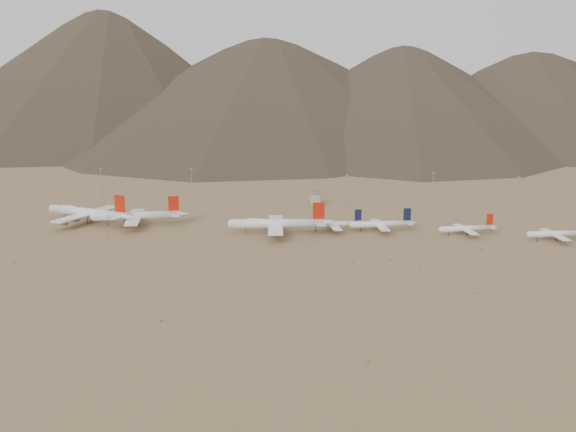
# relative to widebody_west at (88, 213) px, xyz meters

# --- Properties ---
(ground) EXTENTS (3000.00, 3000.00, 0.00)m
(ground) POSITION_rel_widebody_west_xyz_m (122.51, -36.83, -7.72)
(ground) COLOR #99784F
(ground) RESTS_ON ground
(mountain_ridge) EXTENTS (4400.00, 1000.00, 300.00)m
(mountain_ridge) POSITION_rel_widebody_west_xyz_m (122.51, 863.17, 142.28)
(mountain_ridge) COLOR #4B3D2D
(mountain_ridge) RESTS_ON ground
(widebody_west) EXTENTS (72.56, 57.75, 22.39)m
(widebody_west) POSITION_rel_widebody_west_xyz_m (0.00, 0.00, 0.00)
(widebody_west) COLOR white
(widebody_west) RESTS_ON ground
(widebody_centre) EXTENTS (65.56, 51.69, 19.87)m
(widebody_centre) POSITION_rel_widebody_west_xyz_m (35.70, -1.47, -0.87)
(widebody_centre) COLOR white
(widebody_centre) RESTS_ON ground
(widebody_east) EXTENTS (69.91, 54.35, 20.84)m
(widebody_east) POSITION_rel_widebody_west_xyz_m (135.19, -13.79, -0.53)
(widebody_east) COLOR white
(widebody_east) RESTS_ON ground
(narrowbody_a) EXTENTS (41.49, 30.74, 14.07)m
(narrowbody_a) POSITION_rel_widebody_west_xyz_m (172.22, -0.89, -3.15)
(narrowbody_a) COLOR white
(narrowbody_a) RESTS_ON ground
(narrowbody_b) EXTENTS (45.41, 33.39, 15.22)m
(narrowbody_b) POSITION_rel_widebody_west_xyz_m (203.14, 1.96, -2.78)
(narrowbody_b) COLOR white
(narrowbody_b) RESTS_ON ground
(narrowbody_c) EXTENTS (39.89, 29.55, 13.52)m
(narrowbody_c) POSITION_rel_widebody_west_xyz_m (257.86, -1.20, -3.33)
(narrowbody_c) COLOR white
(narrowbody_c) RESTS_ON ground
(narrowbody_d) EXTENTS (41.02, 30.14, 13.73)m
(narrowbody_d) POSITION_rel_widebody_west_xyz_m (311.51, -8.98, -3.26)
(narrowbody_d) COLOR white
(narrowbody_d) RESTS_ON ground
(control_tower) EXTENTS (8.00, 8.00, 12.00)m
(control_tower) POSITION_rel_widebody_west_xyz_m (152.51, 83.17, -2.40)
(control_tower) COLOR tan
(control_tower) RESTS_ON ground
(mast_far_west) EXTENTS (2.00, 0.60, 25.70)m
(mast_far_west) POSITION_rel_widebody_west_xyz_m (-25.93, 86.41, 6.48)
(mast_far_west) COLOR gray
(mast_far_west) RESTS_ON ground
(mast_west) EXTENTS (2.00, 0.60, 25.70)m
(mast_west) POSITION_rel_widebody_west_xyz_m (48.74, 94.21, 6.48)
(mast_west) COLOR gray
(mast_west) RESTS_ON ground
(mast_centre) EXTENTS (2.00, 0.60, 25.70)m
(mast_centre) POSITION_rel_widebody_west_xyz_m (177.21, 75.12, 6.48)
(mast_centre) COLOR gray
(mast_centre) RESTS_ON ground
(mast_east) EXTENTS (2.00, 0.60, 25.70)m
(mast_east) POSITION_rel_widebody_west_xyz_m (244.49, 96.48, 6.48)
(mast_east) COLOR gray
(mast_east) RESTS_ON ground
(mast_far_east) EXTENTS (2.00, 0.60, 25.70)m
(mast_far_east) POSITION_rel_widebody_west_xyz_m (306.93, 83.57, 6.48)
(mast_far_east) COLOR gray
(mast_far_east) RESTS_ON ground
(desert_scrub) EXTENTS (438.55, 179.87, 0.95)m
(desert_scrub) POSITION_rel_widebody_west_xyz_m (125.09, -113.43, -7.37)
(desert_scrub) COLOR olive
(desert_scrub) RESTS_ON ground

